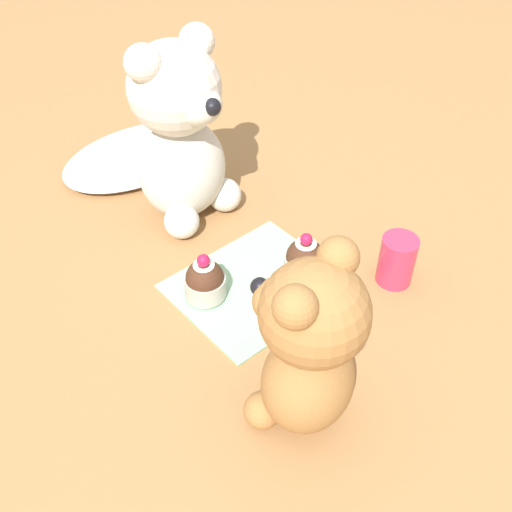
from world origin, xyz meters
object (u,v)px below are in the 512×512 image
cupcake_near_tan_bear (305,260)px  juice_glass (397,260)px  cupcake_near_cream_bear (205,281)px  saucer_plate (304,275)px  teddy_bear_cream (181,134)px  teddy_bear_tan (308,346)px

cupcake_near_tan_bear → juice_glass: 0.13m
cupcake_near_cream_bear → saucer_plate: 0.14m
saucer_plate → cupcake_near_tan_bear: bearing=0.0°
cupcake_near_cream_bear → saucer_plate: (0.12, -0.06, -0.02)m
saucer_plate → juice_glass: juice_glass is taller
saucer_plate → cupcake_near_cream_bear: bearing=153.3°
teddy_bear_cream → cupcake_near_cream_bear: bearing=-124.7°
juice_glass → saucer_plate: bearing=138.9°
teddy_bear_tan → teddy_bear_cream: bearing=-122.1°
teddy_bear_cream → teddy_bear_tan: (-0.12, -0.38, -0.02)m
juice_glass → cupcake_near_cream_bear: bearing=146.4°
saucer_plate → teddy_bear_tan: bearing=-134.7°
teddy_bear_tan → saucer_plate: (0.15, 0.15, -0.11)m
teddy_bear_tan → cupcake_near_cream_bear: size_ratio=3.31×
teddy_bear_cream → cupcake_near_tan_bear: bearing=-88.4°
cupcake_near_tan_bear → juice_glass: (0.09, -0.08, -0.00)m
teddy_bear_cream → cupcake_near_tan_bear: 0.26m
saucer_plate → cupcake_near_tan_bear: 0.03m
teddy_bear_tan → cupcake_near_tan_bear: bearing=-149.3°
cupcake_near_cream_bear → saucer_plate: cupcake_near_cream_bear is taller
cupcake_near_tan_bear → juice_glass: size_ratio=0.98×
cupcake_near_cream_bear → cupcake_near_tan_bear: (0.12, -0.06, 0.01)m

